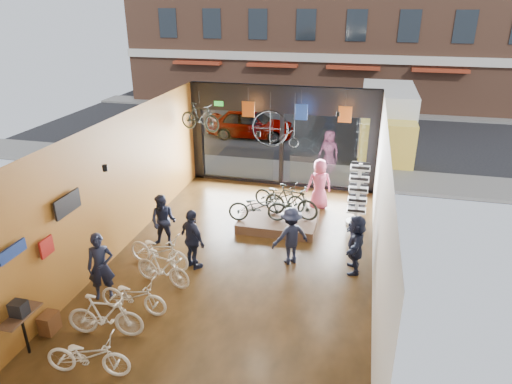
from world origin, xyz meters
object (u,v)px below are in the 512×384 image
(floor_bike_2, at_px, (133,296))
(floor_bike_3, at_px, (162,268))
(sunglasses_rack, at_px, (358,195))
(penny_farthing, at_px, (278,130))
(floor_bike_0, at_px, (88,355))
(customer_5, at_px, (355,244))
(floor_bike_1, at_px, (105,316))
(display_platform, at_px, (278,221))
(box_truck, at_px, (387,123))
(display_bike_left, at_px, (258,206))
(floor_bike_4, at_px, (159,250))
(customer_1, at_px, (163,221))
(street_car, at_px, (251,123))
(display_bike_mid, at_px, (291,201))
(customer_2, at_px, (193,240))
(hung_bike, at_px, (200,117))
(customer_4, at_px, (319,184))
(customer_0, at_px, (101,267))
(customer_3, at_px, (291,236))
(display_bike_right, at_px, (280,196))

(floor_bike_2, relative_size, floor_bike_3, 1.04)
(sunglasses_rack, height_order, penny_farthing, penny_farthing)
(floor_bike_0, height_order, customer_5, customer_5)
(floor_bike_1, bearing_deg, display_platform, -31.60)
(box_truck, height_order, display_bike_left, box_truck)
(floor_bike_4, distance_m, display_bike_left, 3.43)
(floor_bike_3, distance_m, customer_1, 1.98)
(customer_1, bearing_deg, floor_bike_0, -83.97)
(street_car, height_order, customer_5, customer_5)
(display_platform, height_order, display_bike_mid, display_bike_mid)
(street_car, distance_m, floor_bike_0, 16.50)
(display_bike_left, bearing_deg, sunglasses_rack, -82.75)
(customer_2, height_order, hung_bike, hung_bike)
(customer_4, bearing_deg, customer_1, 22.07)
(customer_1, bearing_deg, customer_4, 41.25)
(floor_bike_2, bearing_deg, hung_bike, 7.82)
(display_bike_left, xyz_separation_m, hung_bike, (-2.55, 2.10, 2.15))
(floor_bike_4, bearing_deg, customer_2, -69.72)
(box_truck, distance_m, customer_0, 14.83)
(customer_3, xyz_separation_m, customer_4, (0.36, 3.71, 0.06))
(customer_2, bearing_deg, customer_4, -85.77)
(floor_bike_3, relative_size, hung_bike, 0.99)
(floor_bike_2, xyz_separation_m, sunglasses_rack, (4.77, 5.70, 0.60))
(floor_bike_4, height_order, display_bike_right, display_bike_right)
(display_bike_right, relative_size, customer_2, 1.06)
(floor_bike_4, xyz_separation_m, sunglasses_rack, (5.03, 3.77, 0.54))
(box_truck, xyz_separation_m, customer_1, (-6.33, -10.58, -0.61))
(floor_bike_1, relative_size, customer_3, 1.02)
(floor_bike_4, distance_m, customer_1, 1.13)
(display_bike_left, relative_size, display_bike_right, 1.02)
(floor_bike_0, relative_size, floor_bike_3, 1.06)
(customer_3, bearing_deg, customer_0, -3.27)
(customer_2, distance_m, customer_3, 2.60)
(hung_bike, bearing_deg, customer_2, -147.30)
(floor_bike_3, relative_size, customer_3, 0.97)
(customer_1, height_order, hung_bike, hung_bike)
(display_bike_left, xyz_separation_m, customer_5, (3.00, -1.71, 0.03))
(display_bike_mid, distance_m, customer_5, 3.00)
(display_bike_mid, distance_m, display_bike_right, 0.67)
(penny_farthing, bearing_deg, customer_2, -103.67)
(floor_bike_1, height_order, floor_bike_2, floor_bike_1)
(floor_bike_0, height_order, floor_bike_3, floor_bike_3)
(customer_5, bearing_deg, street_car, -156.00)
(box_truck, height_order, customer_4, box_truck)
(box_truck, distance_m, display_bike_left, 9.76)
(street_car, distance_m, display_bike_right, 9.50)
(street_car, xyz_separation_m, hung_bike, (0.19, -7.80, 2.17))
(display_bike_right, xyz_separation_m, sunglasses_rack, (2.45, 0.10, 0.26))
(floor_bike_1, xyz_separation_m, floor_bike_2, (0.19, 0.86, -0.07))
(box_truck, relative_size, customer_0, 4.22)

